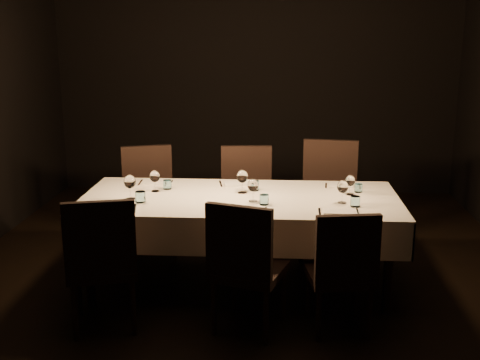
# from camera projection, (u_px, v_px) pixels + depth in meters

# --- Properties ---
(room) EXTENTS (5.01, 6.01, 3.01)m
(room) POSITION_uv_depth(u_px,v_px,m) (240.00, 104.00, 4.60)
(room) COLOR black
(room) RESTS_ON ground
(dining_table) EXTENTS (2.52, 1.12, 0.76)m
(dining_table) POSITION_uv_depth(u_px,v_px,m) (240.00, 206.00, 4.80)
(dining_table) COLOR black
(dining_table) RESTS_ON ground
(chair_near_left) EXTENTS (0.57, 0.57, 0.98)m
(chair_near_left) POSITION_uv_depth(u_px,v_px,m) (102.00, 258.00, 4.11)
(chair_near_left) COLOR black
(chair_near_left) RESTS_ON ground
(place_setting_near_left) EXTENTS (0.37, 0.42, 0.20)m
(place_setting_near_left) POSITION_uv_depth(u_px,v_px,m) (128.00, 193.00, 4.60)
(place_setting_near_left) COLOR white
(place_setting_near_left) RESTS_ON dining_table
(chair_near_center) EXTENTS (0.58, 0.58, 0.96)m
(chair_near_center) POSITION_uv_depth(u_px,v_px,m) (245.00, 262.00, 4.07)
(chair_near_center) COLOR black
(chair_near_center) RESTS_ON ground
(place_setting_near_center) EXTENTS (0.34, 0.40, 0.18)m
(place_setting_near_center) POSITION_uv_depth(u_px,v_px,m) (253.00, 196.00, 4.55)
(place_setting_near_center) COLOR white
(place_setting_near_center) RESTS_ON dining_table
(chair_near_right) EXTENTS (0.49, 0.49, 0.90)m
(chair_near_right) POSITION_uv_depth(u_px,v_px,m) (343.00, 267.00, 4.07)
(chair_near_right) COLOR black
(chair_near_right) RESTS_ON ground
(place_setting_near_right) EXTENTS (0.32, 0.40, 0.18)m
(place_setting_near_right) POSITION_uv_depth(u_px,v_px,m) (344.00, 198.00, 4.50)
(place_setting_near_right) COLOR white
(place_setting_near_right) RESTS_ON dining_table
(chair_far_left) EXTENTS (0.59, 0.59, 0.99)m
(chair_far_left) POSITION_uv_depth(u_px,v_px,m) (149.00, 195.00, 5.66)
(chair_far_left) COLOR black
(chair_far_left) RESTS_ON ground
(place_setting_far_left) EXTENTS (0.32, 0.40, 0.18)m
(place_setting_far_left) POSITION_uv_depth(u_px,v_px,m) (158.00, 180.00, 5.02)
(place_setting_far_left) COLOR white
(place_setting_far_left) RESTS_ON dining_table
(chair_far_center) EXTENTS (0.52, 0.52, 0.99)m
(chair_far_center) POSITION_uv_depth(u_px,v_px,m) (247.00, 195.00, 5.62)
(chair_far_center) COLOR black
(chair_far_center) RESTS_ON ground
(place_setting_far_center) EXTENTS (0.36, 0.41, 0.19)m
(place_setting_far_center) POSITION_uv_depth(u_px,v_px,m) (244.00, 181.00, 4.97)
(place_setting_far_center) COLOR white
(place_setting_far_center) RESTS_ON dining_table
(chair_far_right) EXTENTS (0.57, 0.57, 1.06)m
(chair_far_right) POSITION_uv_depth(u_px,v_px,m) (328.00, 194.00, 5.57)
(chair_far_right) COLOR black
(chair_far_right) RESTS_ON ground
(place_setting_far_right) EXTENTS (0.29, 0.39, 0.16)m
(place_setting_far_right) POSITION_uv_depth(u_px,v_px,m) (349.00, 184.00, 4.92)
(place_setting_far_right) COLOR white
(place_setting_far_right) RESTS_ON dining_table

